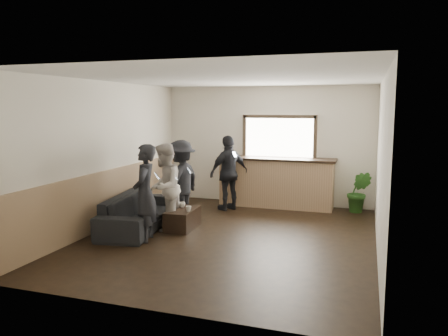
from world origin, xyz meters
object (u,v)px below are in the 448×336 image
(coffee_table, at_px, (183,219))
(cup_a, at_px, (182,205))
(person_c, at_px, (181,181))
(person_d, at_px, (229,173))
(person_a, at_px, (145,193))
(person_b, at_px, (164,187))
(cup_b, at_px, (188,209))
(sofa, at_px, (139,212))
(potted_plant, at_px, (359,192))
(bar_counter, at_px, (276,179))

(coffee_table, relative_size, cup_a, 6.66)
(person_c, height_order, person_d, person_d)
(person_c, bearing_deg, person_a, 8.02)
(cup_a, relative_size, person_b, 0.08)
(cup_b, distance_m, person_c, 0.91)
(sofa, bearing_deg, person_a, -150.64)
(person_b, xyz_separation_m, person_c, (0.02, 0.73, 0.00))
(potted_plant, bearing_deg, cup_b, -140.06)
(coffee_table, xyz_separation_m, person_a, (-0.30, -0.90, 0.65))
(bar_counter, height_order, cup_a, bar_counter)
(coffee_table, height_order, cup_a, cup_a)
(coffee_table, distance_m, cup_a, 0.30)
(person_d, bearing_deg, person_c, 9.01)
(potted_plant, xyz_separation_m, person_b, (-3.46, -2.55, 0.36))
(person_c, bearing_deg, person_d, 160.91)
(cup_b, height_order, person_b, person_b)
(sofa, relative_size, person_d, 1.32)
(bar_counter, bearing_deg, coffee_table, -118.41)
(coffee_table, xyz_separation_m, potted_plant, (3.17, 2.39, 0.27))
(person_c, bearing_deg, potted_plant, 127.02)
(person_a, bearing_deg, person_c, 163.55)
(cup_a, bearing_deg, person_b, -124.32)
(sofa, xyz_separation_m, person_d, (1.17, 2.03, 0.52))
(bar_counter, height_order, person_d, bar_counter)
(sofa, bearing_deg, bar_counter, -46.68)
(cup_b, xyz_separation_m, person_b, (-0.47, -0.05, 0.40))
(sofa, distance_m, cup_b, 0.99)
(sofa, height_order, potted_plant, potted_plant)
(coffee_table, xyz_separation_m, cup_a, (-0.08, 0.16, 0.24))
(bar_counter, bearing_deg, person_c, -130.39)
(cup_b, relative_size, person_a, 0.06)
(person_a, distance_m, person_c, 1.47)
(person_a, height_order, person_c, person_a)
(potted_plant, bearing_deg, coffee_table, -142.94)
(coffee_table, height_order, potted_plant, potted_plant)
(bar_counter, distance_m, cup_b, 2.81)
(bar_counter, bearing_deg, cup_b, -114.16)
(bar_counter, distance_m, person_a, 3.72)
(coffee_table, bearing_deg, cup_b, -33.27)
(cup_a, distance_m, cup_b, 0.37)
(potted_plant, distance_m, person_a, 4.80)
(sofa, distance_m, cup_a, 0.84)
(cup_a, distance_m, person_a, 1.16)
(sofa, xyz_separation_m, cup_a, (0.72, 0.42, 0.10))
(cup_a, height_order, potted_plant, potted_plant)
(person_d, bearing_deg, potted_plant, 139.75)
(cup_a, xyz_separation_m, person_d, (0.45, 1.61, 0.42))
(potted_plant, distance_m, person_d, 2.89)
(potted_plant, relative_size, person_b, 0.56)
(cup_a, height_order, person_b, person_b)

